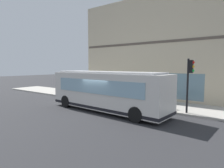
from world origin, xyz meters
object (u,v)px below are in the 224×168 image
(traffic_light_near_corner, at_px, (190,75))
(city_bus_nearside, at_px, (107,91))
(fire_hydrant, at_px, (128,94))
(pedestrian_near_hydrant, at_px, (161,95))
(pedestrian_walking_along_curb, at_px, (130,90))

(traffic_light_near_corner, bearing_deg, city_bus_nearside, 115.15)
(fire_hydrant, distance_m, pedestrian_near_hydrant, 5.46)
(traffic_light_near_corner, height_order, fire_hydrant, traffic_light_near_corner)
(traffic_light_near_corner, relative_size, fire_hydrant, 5.20)
(city_bus_nearside, relative_size, traffic_light_near_corner, 2.64)
(pedestrian_near_hydrant, relative_size, pedestrian_walking_along_curb, 1.06)
(pedestrian_walking_along_curb, bearing_deg, pedestrian_near_hydrant, -111.53)
(pedestrian_walking_along_curb, bearing_deg, traffic_light_near_corner, -109.67)
(traffic_light_near_corner, bearing_deg, pedestrian_walking_along_curb, 70.33)
(city_bus_nearside, relative_size, fire_hydrant, 13.71)
(traffic_light_near_corner, distance_m, fire_hydrant, 8.16)
(city_bus_nearside, bearing_deg, pedestrian_near_hydrant, -43.71)
(city_bus_nearside, xyz_separation_m, pedestrian_walking_along_curb, (4.82, 0.95, -0.44))
(traffic_light_near_corner, bearing_deg, pedestrian_near_hydrant, 73.67)
(city_bus_nearside, height_order, pedestrian_near_hydrant, city_bus_nearside)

